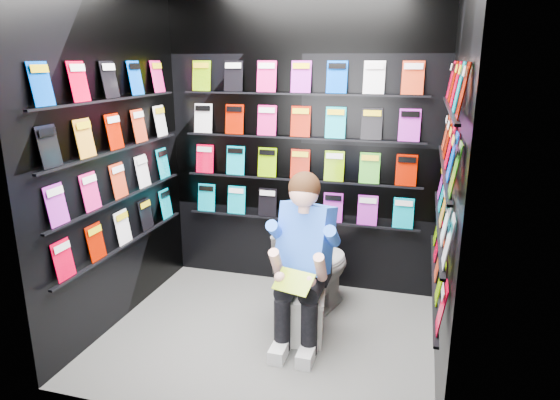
# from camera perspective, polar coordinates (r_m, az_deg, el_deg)

# --- Properties ---
(floor) EXTENTS (2.40, 2.40, 0.00)m
(floor) POSITION_cam_1_polar(r_m,az_deg,el_deg) (3.88, -1.39, -15.22)
(floor) COLOR #5D5D5A
(floor) RESTS_ON ground
(wall_back) EXTENTS (2.40, 0.04, 2.60)m
(wall_back) POSITION_cam_1_polar(r_m,az_deg,el_deg) (4.35, 2.44, 6.51)
(wall_back) COLOR black
(wall_back) RESTS_ON floor
(wall_front) EXTENTS (2.40, 0.04, 2.60)m
(wall_front) POSITION_cam_1_polar(r_m,az_deg,el_deg) (2.49, -8.44, -0.69)
(wall_front) COLOR black
(wall_front) RESTS_ON floor
(wall_left) EXTENTS (0.04, 2.00, 2.60)m
(wall_left) POSITION_cam_1_polar(r_m,az_deg,el_deg) (3.93, -18.55, 4.69)
(wall_left) COLOR black
(wall_left) RESTS_ON floor
(wall_right) EXTENTS (0.04, 2.00, 2.60)m
(wall_right) POSITION_cam_1_polar(r_m,az_deg,el_deg) (3.26, 19.07, 2.49)
(wall_right) COLOR black
(wall_right) RESTS_ON floor
(comics_back) EXTENTS (2.10, 0.06, 1.37)m
(comics_back) POSITION_cam_1_polar(r_m,az_deg,el_deg) (4.32, 2.34, 6.52)
(comics_back) COLOR #ED0028
(comics_back) RESTS_ON wall_back
(comics_left) EXTENTS (0.06, 1.70, 1.37)m
(comics_left) POSITION_cam_1_polar(r_m,az_deg,el_deg) (3.91, -18.19, 4.75)
(comics_left) COLOR #ED0028
(comics_left) RESTS_ON wall_left
(comics_right) EXTENTS (0.06, 1.70, 1.37)m
(comics_right) POSITION_cam_1_polar(r_m,az_deg,el_deg) (3.25, 18.55, 2.62)
(comics_right) COLOR #ED0028
(comics_right) RESTS_ON wall_right
(toilet) EXTENTS (0.60, 0.83, 0.73)m
(toilet) POSITION_cam_1_polar(r_m,az_deg,el_deg) (4.08, 4.14, -7.82)
(toilet) COLOR white
(toilet) RESTS_ON floor
(longbox) EXTENTS (0.30, 0.46, 0.32)m
(longbox) POSITION_cam_1_polar(r_m,az_deg,el_deg) (3.83, 3.09, -12.96)
(longbox) COLOR white
(longbox) RESTS_ON floor
(longbox_lid) EXTENTS (0.33, 0.49, 0.03)m
(longbox_lid) POSITION_cam_1_polar(r_m,az_deg,el_deg) (3.74, 3.13, -10.58)
(longbox_lid) COLOR white
(longbox_lid) RESTS_ON longbox
(reader) EXTENTS (0.67, 0.84, 1.35)m
(reader) POSITION_cam_1_polar(r_m,az_deg,el_deg) (3.59, 3.00, -4.47)
(reader) COLOR blue
(reader) RESTS_ON toilet
(held_comic) EXTENTS (0.29, 0.21, 0.11)m
(held_comic) POSITION_cam_1_polar(r_m,az_deg,el_deg) (3.35, 1.58, -9.32)
(held_comic) COLOR green
(held_comic) RESTS_ON reader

